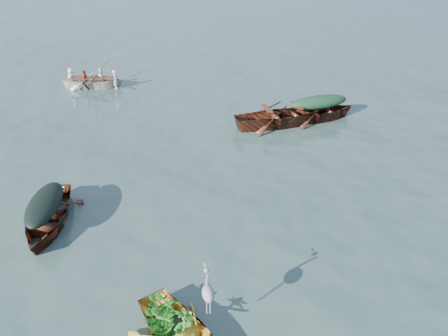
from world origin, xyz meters
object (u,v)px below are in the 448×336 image
(rowed_boat, at_px, (95,88))
(green_tarp_boat, at_px, (317,120))
(open_wooden_boat, at_px, (281,125))
(heron, at_px, (208,300))
(dark_covered_boat, at_px, (49,225))

(rowed_boat, bearing_deg, green_tarp_boat, -112.28)
(open_wooden_boat, relative_size, rowed_boat, 1.25)
(rowed_boat, height_order, heron, heron)
(dark_covered_boat, relative_size, green_tarp_boat, 0.86)
(rowed_boat, bearing_deg, heron, -157.62)
(open_wooden_boat, xyz_separation_m, heron, (-4.38, -9.36, 0.91))
(green_tarp_boat, height_order, heron, heron)
(dark_covered_boat, distance_m, open_wooden_boat, 9.35)
(dark_covered_boat, bearing_deg, open_wooden_boat, 39.55)
(dark_covered_boat, relative_size, rowed_boat, 0.94)
(dark_covered_boat, bearing_deg, heron, -44.59)
(dark_covered_boat, distance_m, green_tarp_boat, 10.84)
(dark_covered_boat, bearing_deg, green_tarp_boat, 35.99)
(dark_covered_boat, relative_size, open_wooden_boat, 0.75)
(rowed_boat, relative_size, heron, 4.39)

